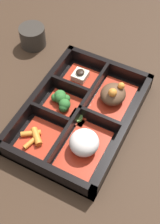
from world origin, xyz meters
TOP-DOWN VIEW (x-y plane):
  - ground_plane at (0.00, 0.00)m, footprint 3.00×3.00m
  - bento_base at (0.00, 0.00)m, footprint 0.34×0.24m
  - bento_rim at (-0.00, -0.00)m, footprint 0.34×0.24m
  - bowl_stew at (-0.08, 0.05)m, footprint 0.13×0.09m
  - bowl_rice at (0.08, 0.05)m, footprint 0.13×0.09m
  - bowl_tofu at (-0.10, -0.05)m, footprint 0.08×0.08m
  - bowl_greens at (-0.01, -0.05)m, footprint 0.08×0.08m
  - bowl_carrots at (0.10, -0.06)m, footprint 0.09×0.08m
  - bowl_pickles at (0.01, -0.00)m, footprint 0.04×0.04m
  - tea_cup at (-0.17, -0.24)m, footprint 0.07×0.07m

SIDE VIEW (x-z plane):
  - ground_plane at x=0.00m, z-range 0.00..0.00m
  - bento_base at x=0.00m, z-range 0.00..0.01m
  - bowl_pickles at x=0.01m, z-range 0.01..0.02m
  - bowl_carrots at x=0.10m, z-range 0.01..0.03m
  - bowl_tofu at x=-0.10m, z-range 0.00..0.03m
  - bento_rim at x=0.00m, z-range 0.00..0.05m
  - bowl_greens at x=-0.01m, z-range 0.01..0.04m
  - bowl_stew at x=-0.08m, z-range 0.00..0.06m
  - tea_cup at x=-0.17m, z-range 0.00..0.06m
  - bowl_rice at x=0.08m, z-range 0.01..0.06m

